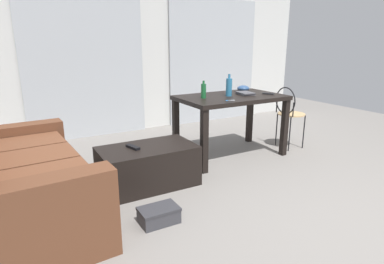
{
  "coord_description": "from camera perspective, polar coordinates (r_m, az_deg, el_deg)",
  "views": [
    {
      "loc": [
        -2.16,
        -1.4,
        1.42
      ],
      "look_at": [
        -0.4,
        1.7,
        0.42
      ],
      "focal_mm": 30.4,
      "sensor_mm": 36.0,
      "label": 1
    }
  ],
  "objects": [
    {
      "name": "tv_remote_primary",
      "position": [
        3.24,
        -10.34,
        -2.62
      ],
      "size": [
        0.09,
        0.18,
        0.03
      ],
      "primitive_type": "cube",
      "rotation": [
        0.0,
        0.0,
        0.26
      ],
      "color": "black",
      "rests_on": "coffee_table"
    },
    {
      "name": "wall_back",
      "position": [
        5.51,
        -6.73,
        14.13
      ],
      "size": [
        5.85,
        0.1,
        2.58
      ],
      "primitive_type": "cube",
      "color": "silver",
      "rests_on": "ground"
    },
    {
      "name": "couch",
      "position": [
        2.97,
        -27.69,
        -8.01
      ],
      "size": [
        1.01,
        1.8,
        0.81
      ],
      "color": "brown",
      "rests_on": "ground"
    },
    {
      "name": "wire_chair",
      "position": [
        4.57,
        16.56,
        3.78
      ],
      "size": [
        0.37,
        0.37,
        0.84
      ],
      "color": "tan",
      "rests_on": "ground"
    },
    {
      "name": "tv_remote_on_table",
      "position": [
        4.26,
        13.24,
        6.58
      ],
      "size": [
        0.11,
        0.15,
        0.02
      ],
      "primitive_type": "cube",
      "rotation": [
        0.0,
        0.0,
        0.51
      ],
      "color": "#232326",
      "rests_on": "craft_table"
    },
    {
      "name": "scissors",
      "position": [
        3.72,
        6.51,
        5.53
      ],
      "size": [
        0.11,
        0.08,
        0.0
      ],
      "color": "#9EA0A5",
      "rests_on": "craft_table"
    },
    {
      "name": "coffee_table",
      "position": [
        3.33,
        -7.73,
        -5.96
      ],
      "size": [
        0.95,
        0.54,
        0.41
      ],
      "color": "black",
      "rests_on": "ground"
    },
    {
      "name": "shoebox",
      "position": [
        2.72,
        -5.83,
        -14.29
      ],
      "size": [
        0.32,
        0.21,
        0.13
      ],
      "color": "#38383D",
      "rests_on": "ground"
    },
    {
      "name": "bottle_far",
      "position": [
        4.03,
        6.5,
        7.87
      ],
      "size": [
        0.07,
        0.07,
        0.27
      ],
      "color": "teal",
      "rests_on": "craft_table"
    },
    {
      "name": "bowl",
      "position": [
        4.45,
        8.97,
        7.57
      ],
      "size": [
        0.16,
        0.16,
        0.08
      ],
      "primitive_type": "ellipsoid",
      "color": "#2D4C7A",
      "rests_on": "craft_table"
    },
    {
      "name": "book_stack",
      "position": [
        4.18,
        9.34,
        6.71
      ],
      "size": [
        0.21,
        0.26,
        0.03
      ],
      "color": "#4C4C51",
      "rests_on": "craft_table"
    },
    {
      "name": "craft_table",
      "position": [
        4.09,
        6.83,
        4.84
      ],
      "size": [
        1.3,
        0.79,
        0.77
      ],
      "color": "black",
      "rests_on": "ground"
    },
    {
      "name": "bottle_near",
      "position": [
        3.85,
        2.03,
        7.25
      ],
      "size": [
        0.06,
        0.06,
        0.21
      ],
      "color": "#195B2D",
      "rests_on": "craft_table"
    },
    {
      "name": "curtains",
      "position": [
        5.44,
        -6.3,
        11.76
      ],
      "size": [
        4.0,
        0.03,
        2.13
      ],
      "color": "#B2B7BC",
      "rests_on": "ground"
    },
    {
      "name": "ground_plane",
      "position": [
        3.83,
        7.21,
        -6.26
      ],
      "size": [
        8.81,
        8.81,
        0.0
      ],
      "primitive_type": "plane",
      "color": "gray"
    }
  ]
}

